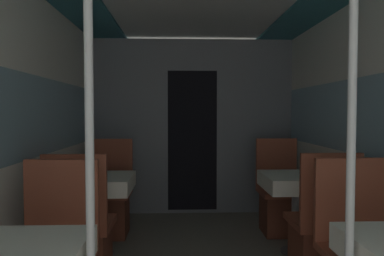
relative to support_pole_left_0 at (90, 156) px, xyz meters
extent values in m
cube|color=silver|center=(-0.76, 1.16, 0.00)|extent=(0.05, 6.49, 2.28)
cube|color=#8CB2C6|center=(-0.75, 1.16, 0.16)|extent=(0.03, 5.97, 0.64)
cube|color=silver|center=(1.91, 1.16, 0.00)|extent=(0.05, 6.49, 2.28)
cube|color=#8CB2C6|center=(1.90, 1.16, 0.16)|extent=(0.03, 5.97, 0.64)
cube|color=slate|center=(0.58, 3.29, 0.00)|extent=(2.61, 0.08, 2.28)
cube|color=black|center=(0.58, 3.24, -0.18)|extent=(0.64, 0.01, 1.82)
cube|color=#93704C|center=(-0.36, 0.00, -0.41)|extent=(0.60, 0.60, 0.02)
cube|color=brown|center=(-0.36, 0.77, -0.38)|extent=(0.46, 0.04, 0.55)
cylinder|color=silver|center=(0.00, 0.00, 0.00)|extent=(0.04, 0.04, 2.28)
cylinder|color=#4C4C51|center=(-0.36, 1.82, -1.13)|extent=(0.30, 0.30, 0.01)
cylinder|color=#B7B7BC|center=(-0.36, 1.82, -0.77)|extent=(0.11, 0.11, 0.70)
cube|color=#93704C|center=(-0.36, 1.82, -0.41)|extent=(0.60, 0.60, 0.02)
cube|color=white|center=(-0.36, 1.82, -0.47)|extent=(0.64, 0.64, 0.14)
cube|color=brown|center=(-0.36, 1.27, -0.92)|extent=(0.39, 0.39, 0.43)
cube|color=brown|center=(-0.36, 1.27, -0.68)|extent=(0.46, 0.46, 0.05)
cube|color=brown|center=(-0.36, 1.05, -0.38)|extent=(0.46, 0.04, 0.55)
cube|color=brown|center=(-0.36, 2.38, -0.92)|extent=(0.39, 0.39, 0.43)
cube|color=brown|center=(-0.36, 2.38, -0.68)|extent=(0.46, 0.46, 0.05)
cube|color=brown|center=(-0.36, 2.59, -0.38)|extent=(0.46, 0.04, 0.55)
cube|color=brown|center=(1.51, 0.77, -0.38)|extent=(0.46, 0.04, 0.55)
cylinder|color=silver|center=(1.15, 0.00, 0.00)|extent=(0.04, 0.04, 2.28)
cylinder|color=#4C4C51|center=(1.51, 1.82, -1.13)|extent=(0.30, 0.30, 0.01)
cylinder|color=#B7B7BC|center=(1.51, 1.82, -0.77)|extent=(0.11, 0.11, 0.70)
cube|color=#93704C|center=(1.51, 1.82, -0.41)|extent=(0.60, 0.60, 0.02)
cube|color=white|center=(1.51, 1.82, -0.47)|extent=(0.64, 0.64, 0.14)
cube|color=brown|center=(1.51, 1.27, -0.92)|extent=(0.39, 0.39, 0.43)
cube|color=brown|center=(1.51, 1.27, -0.68)|extent=(0.46, 0.46, 0.05)
cube|color=brown|center=(1.51, 1.05, -0.38)|extent=(0.46, 0.04, 0.55)
cube|color=brown|center=(1.51, 2.38, -0.92)|extent=(0.39, 0.39, 0.43)
cube|color=brown|center=(1.51, 2.38, -0.68)|extent=(0.46, 0.46, 0.05)
cube|color=brown|center=(1.51, 2.59, -0.38)|extent=(0.46, 0.04, 0.55)
camera|label=1|loc=(0.38, -1.63, 0.19)|focal=35.00mm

